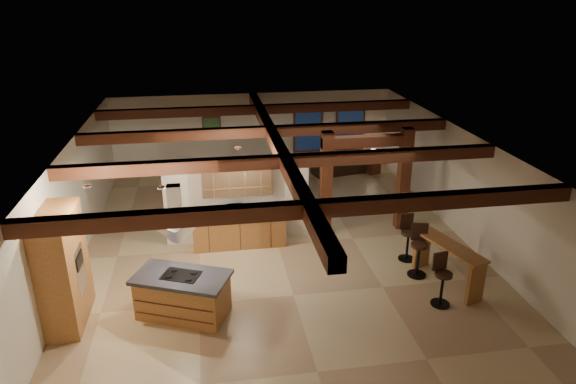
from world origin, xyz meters
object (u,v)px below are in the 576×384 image
object	(u,v)px
dining_table	(241,190)
sofa	(339,166)
bar_counter	(448,257)
kitchen_island	(183,295)

from	to	relation	value
dining_table	sofa	bearing A→B (deg)	41.11
bar_counter	sofa	bearing A→B (deg)	93.69
dining_table	bar_counter	xyz separation A→B (m)	(4.28, -5.81, 0.34)
dining_table	sofa	size ratio (longest dim) A/B	1.00
sofa	bar_counter	size ratio (longest dim) A/B	0.98
kitchen_island	sofa	distance (m)	9.70
kitchen_island	dining_table	xyz separation A→B (m)	(1.65, 6.05, -0.13)
sofa	kitchen_island	bearing A→B (deg)	44.05
kitchen_island	sofa	xyz separation A→B (m)	(5.43, 8.03, -0.19)
dining_table	kitchen_island	bearing A→B (deg)	-91.91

